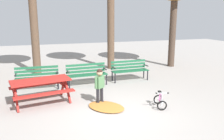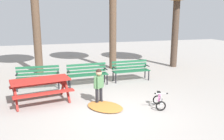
{
  "view_description": "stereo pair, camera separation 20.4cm",
  "coord_description": "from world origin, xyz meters",
  "px_view_note": "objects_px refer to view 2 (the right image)",
  "views": [
    {
      "loc": [
        -2.04,
        -5.86,
        2.72
      ],
      "look_at": [
        0.52,
        1.88,
        0.85
      ],
      "focal_mm": 37.87,
      "sensor_mm": 36.0,
      "label": 1
    },
    {
      "loc": [
        -1.85,
        -5.92,
        2.72
      ],
      "look_at": [
        0.52,
        1.88,
        0.85
      ],
      "focal_mm": 37.87,
      "sensor_mm": 36.0,
      "label": 2
    }
  ],
  "objects_px": {
    "child_standing": "(99,83)",
    "kids_bicycle": "(159,101)",
    "park_bench_right": "(130,69)",
    "park_bench_left": "(87,72)",
    "picnic_table": "(41,84)",
    "park_bench_far_left": "(38,75)"
  },
  "relations": [
    {
      "from": "picnic_table",
      "to": "park_bench_left",
      "type": "bearing_deg",
      "value": 40.09
    },
    {
      "from": "park_bench_right",
      "to": "kids_bicycle",
      "type": "distance_m",
      "value": 3.2
    },
    {
      "from": "picnic_table",
      "to": "park_bench_far_left",
      "type": "height_order",
      "value": "park_bench_far_left"
    },
    {
      "from": "kids_bicycle",
      "to": "park_bench_far_left",
      "type": "bearing_deg",
      "value": 138.4
    },
    {
      "from": "picnic_table",
      "to": "park_bench_left",
      "type": "relative_size",
      "value": 1.24
    },
    {
      "from": "child_standing",
      "to": "park_bench_far_left",
      "type": "bearing_deg",
      "value": 129.36
    },
    {
      "from": "park_bench_left",
      "to": "kids_bicycle",
      "type": "xyz_separation_m",
      "value": [
        1.6,
        -3.04,
        -0.31
      ]
    },
    {
      "from": "picnic_table",
      "to": "park_bench_far_left",
      "type": "xyz_separation_m",
      "value": [
        -0.09,
        1.58,
        -0.08
      ]
    },
    {
      "from": "park_bench_far_left",
      "to": "child_standing",
      "type": "bearing_deg",
      "value": -50.64
    },
    {
      "from": "picnic_table",
      "to": "kids_bicycle",
      "type": "relative_size",
      "value": 3.22
    },
    {
      "from": "child_standing",
      "to": "kids_bicycle",
      "type": "xyz_separation_m",
      "value": [
        1.66,
        -0.87,
        -0.47
      ]
    },
    {
      "from": "picnic_table",
      "to": "park_bench_right",
      "type": "bearing_deg",
      "value": 23.95
    },
    {
      "from": "child_standing",
      "to": "picnic_table",
      "type": "bearing_deg",
      "value": 159.4
    },
    {
      "from": "park_bench_left",
      "to": "park_bench_right",
      "type": "bearing_deg",
      "value": 3.81
    },
    {
      "from": "picnic_table",
      "to": "kids_bicycle",
      "type": "distance_m",
      "value": 3.75
    },
    {
      "from": "kids_bicycle",
      "to": "park_bench_left",
      "type": "bearing_deg",
      "value": 117.8
    },
    {
      "from": "picnic_table",
      "to": "kids_bicycle",
      "type": "bearing_deg",
      "value": -24.08
    },
    {
      "from": "child_standing",
      "to": "park_bench_right",
      "type": "bearing_deg",
      "value": 49.61
    },
    {
      "from": "child_standing",
      "to": "kids_bicycle",
      "type": "relative_size",
      "value": 1.81
    },
    {
      "from": "picnic_table",
      "to": "child_standing",
      "type": "bearing_deg",
      "value": -20.6
    },
    {
      "from": "park_bench_far_left",
      "to": "kids_bicycle",
      "type": "height_order",
      "value": "park_bench_far_left"
    },
    {
      "from": "picnic_table",
      "to": "child_standing",
      "type": "height_order",
      "value": "child_standing"
    }
  ]
}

